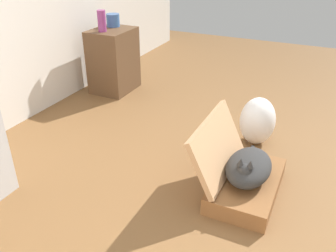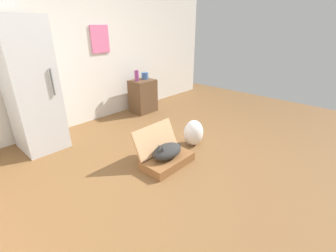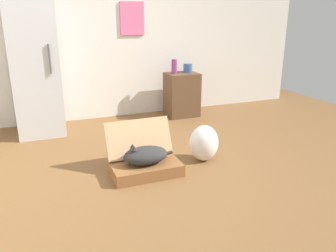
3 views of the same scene
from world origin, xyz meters
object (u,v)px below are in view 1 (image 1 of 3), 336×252
cat (249,167)px  vase_tall (102,21)px  vase_short (113,20)px  side_table (114,61)px  plastic_bag_white (257,121)px  suitcase_base (246,185)px

cat → vase_tall: 2.16m
cat → vase_tall: (1.06, 1.80, 0.56)m
vase_tall → vase_short: (0.24, 0.02, -0.04)m
side_table → vase_short: vase_short is taller
vase_short → plastic_bag_white: bearing=-109.3°
suitcase_base → side_table: (1.17, 1.77, 0.27)m
suitcase_base → side_table: size_ratio=1.01×
suitcase_base → cat: cat is taller
suitcase_base → side_table: bearing=56.5°
cat → plastic_bag_white: size_ratio=1.33×
suitcase_base → vase_short: 2.33m
suitcase_base → vase_short: (1.29, 1.82, 0.67)m
plastic_bag_white → side_table: (0.49, 1.67, 0.14)m
suitcase_base → vase_short: size_ratio=4.91×
cat → vase_tall: bearing=59.5°
plastic_bag_white → vase_tall: (0.37, 1.70, 0.57)m
cat → vase_short: 2.30m
suitcase_base → vase_tall: (1.05, 1.80, 0.71)m
plastic_bag_white → vase_short: (0.60, 1.72, 0.53)m
side_table → vase_short: size_ratio=4.84×
vase_short → side_table: bearing=-157.3°
suitcase_base → vase_short: vase_short is taller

